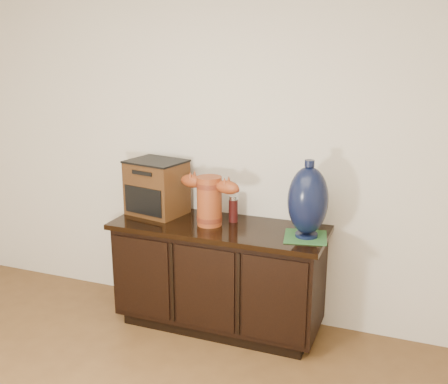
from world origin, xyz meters
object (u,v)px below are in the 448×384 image
at_px(sideboard, 219,275).
at_px(tv_radio, 157,187).
at_px(lamp_base, 308,201).
at_px(spray_can, 233,209).
at_px(terracotta_vessel, 209,198).

distance_m(sideboard, tv_radio, 0.76).
height_order(lamp_base, spray_can, lamp_base).
xyz_separation_m(tv_radio, lamp_base, (1.11, -0.11, 0.05)).
xyz_separation_m(terracotta_vessel, tv_radio, (-0.45, 0.10, 0.01)).
distance_m(tv_radio, lamp_base, 1.12).
height_order(sideboard, lamp_base, lamp_base).
bearing_deg(spray_can, lamp_base, -13.17).
bearing_deg(terracotta_vessel, tv_radio, -179.52).
height_order(terracotta_vessel, tv_radio, tv_radio).
relative_size(sideboard, tv_radio, 3.31).
relative_size(tv_radio, lamp_base, 0.90).
xyz_separation_m(sideboard, lamp_base, (0.60, -0.02, 0.61)).
xyz_separation_m(tv_radio, spray_can, (0.58, 0.02, -0.10)).
bearing_deg(tv_radio, sideboard, 1.92).
bearing_deg(sideboard, spray_can, 57.62).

